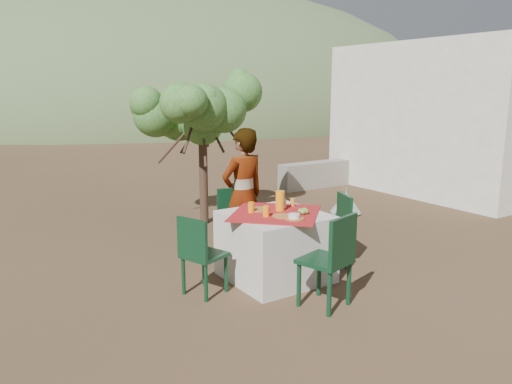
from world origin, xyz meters
TOP-DOWN VIEW (x-y plane):
  - ground at (0.00, 0.00)m, footprint 160.00×160.00m
  - table at (-0.59, -0.44)m, footprint 1.30×1.30m
  - chair_far at (-0.55, 0.53)m, footprint 0.48×0.48m
  - chair_near at (-0.59, -1.38)m, footprint 0.54×0.54m
  - chair_left at (-1.52, -0.41)m, footprint 0.50×0.50m
  - chair_right at (0.27, -0.47)m, footprint 0.51×0.51m
  - person at (-0.58, 0.27)m, footprint 0.64×0.46m
  - shrub_tree at (-0.13, 2.15)m, footprint 1.78×1.75m
  - agave at (2.09, 1.28)m, footprint 0.53×0.54m
  - guesthouse at (5.60, 1.80)m, footprint 3.20×4.20m
  - stone_wall at (3.60, 3.40)m, footprint 2.60×0.35m
  - hill_near_right at (12.00, 36.00)m, footprint 48.00×48.00m
  - hill_far_right at (28.00, 46.00)m, footprint 36.00×36.00m
  - plate_far at (-0.68, -0.24)m, footprint 0.25×0.25m
  - plate_near at (-0.63, -0.62)m, footprint 0.21×0.21m
  - glass_far at (-0.81, -0.28)m, footprint 0.07×0.07m
  - glass_near at (-0.77, -0.52)m, footprint 0.07×0.07m
  - juice_pitcher at (-0.49, -0.38)m, footprint 0.10×0.10m
  - bowl_plate at (-0.59, -0.77)m, footprint 0.21×0.21m
  - white_bowl at (-0.59, -0.77)m, footprint 0.12×0.12m
  - jar_left at (-0.24, -0.28)m, footprint 0.05×0.05m
  - jar_right at (-0.35, -0.20)m, footprint 0.07×0.07m
  - napkin_holder at (-0.40, -0.30)m, footprint 0.09×0.07m
  - fruit_cluster at (-0.36, -0.65)m, footprint 0.12×0.11m

SIDE VIEW (x-z plane):
  - ground at x=0.00m, z-range 0.00..0.00m
  - hill_near_right at x=12.00m, z-range -10.00..10.00m
  - hill_far_right at x=28.00m, z-range -7.00..7.00m
  - agave at x=2.09m, z-range -0.09..0.47m
  - stone_wall at x=3.60m, z-range 0.00..0.55m
  - table at x=-0.59m, z-range 0.00..0.76m
  - chair_left at x=-1.52m, z-range 0.05..0.89m
  - chair_far at x=-0.55m, z-range 0.05..0.90m
  - chair_right at x=0.27m, z-range 0.05..0.92m
  - chair_near at x=-0.59m, z-range 0.05..0.99m
  - bowl_plate at x=-0.59m, z-range 0.76..0.77m
  - plate_far at x=-0.68m, z-range 0.76..0.78m
  - plate_near at x=-0.63m, z-range 0.76..0.78m
  - fruit_cluster at x=-0.36m, z-range 0.76..0.82m
  - white_bowl at x=-0.59m, z-range 0.77..0.82m
  - jar_left at x=-0.24m, z-range 0.76..0.85m
  - napkin_holder at x=-0.40m, z-range 0.76..0.86m
  - jar_right at x=-0.35m, z-range 0.76..0.87m
  - glass_near at x=-0.77m, z-range 0.76..0.88m
  - glass_far at x=-0.81m, z-range 0.76..0.88m
  - person at x=-0.58m, z-range 0.00..1.65m
  - juice_pitcher at x=-0.49m, z-range 0.76..0.99m
  - guesthouse at x=5.60m, z-range 0.00..3.00m
  - shrub_tree at x=-0.13m, z-range 0.61..2.70m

